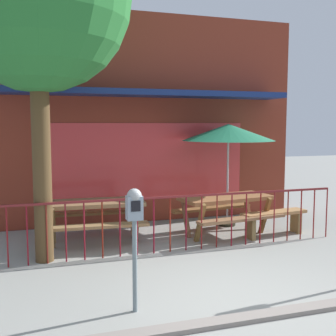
{
  "coord_description": "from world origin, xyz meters",
  "views": [
    {
      "loc": [
        -2.28,
        -4.53,
        2.17
      ],
      "look_at": [
        -0.06,
        2.5,
        1.4
      ],
      "focal_mm": 44.7,
      "sensor_mm": 36.0,
      "label": 1
    }
  ],
  "objects_px": {
    "patio_bench": "(274,218)",
    "picnic_table_right": "(226,204)",
    "patio_umbrella": "(228,133)",
    "picnic_table_left": "(94,210)",
    "parking_meter_near": "(134,217)"
  },
  "relations": [
    {
      "from": "picnic_table_left",
      "to": "picnic_table_right",
      "type": "bearing_deg",
      "value": -5.66
    },
    {
      "from": "patio_bench",
      "to": "picnic_table_right",
      "type": "bearing_deg",
      "value": 160.12
    },
    {
      "from": "picnic_table_right",
      "to": "patio_bench",
      "type": "distance_m",
      "value": 0.98
    },
    {
      "from": "picnic_table_left",
      "to": "patio_umbrella",
      "type": "distance_m",
      "value": 3.25
    },
    {
      "from": "picnic_table_left",
      "to": "picnic_table_right",
      "type": "relative_size",
      "value": 0.96
    },
    {
      "from": "patio_umbrella",
      "to": "parking_meter_near",
      "type": "bearing_deg",
      "value": -129.13
    },
    {
      "from": "patio_bench",
      "to": "patio_umbrella",
      "type": "bearing_deg",
      "value": 115.6
    },
    {
      "from": "picnic_table_right",
      "to": "parking_meter_near",
      "type": "xyz_separation_m",
      "value": [
        -2.46,
        -2.77,
        0.51
      ]
    },
    {
      "from": "patio_umbrella",
      "to": "patio_bench",
      "type": "relative_size",
      "value": 1.52
    },
    {
      "from": "patio_umbrella",
      "to": "patio_bench",
      "type": "bearing_deg",
      "value": -64.4
    },
    {
      "from": "parking_meter_near",
      "to": "patio_bench",
      "type": "bearing_deg",
      "value": 36.16
    },
    {
      "from": "patio_umbrella",
      "to": "parking_meter_near",
      "type": "distance_m",
      "value": 4.59
    },
    {
      "from": "picnic_table_right",
      "to": "patio_umbrella",
      "type": "distance_m",
      "value": 1.61
    },
    {
      "from": "picnic_table_left",
      "to": "patio_umbrella",
      "type": "bearing_deg",
      "value": 9.37
    },
    {
      "from": "patio_bench",
      "to": "parking_meter_near",
      "type": "xyz_separation_m",
      "value": [
        -3.35,
        -2.45,
        0.77
      ]
    }
  ]
}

